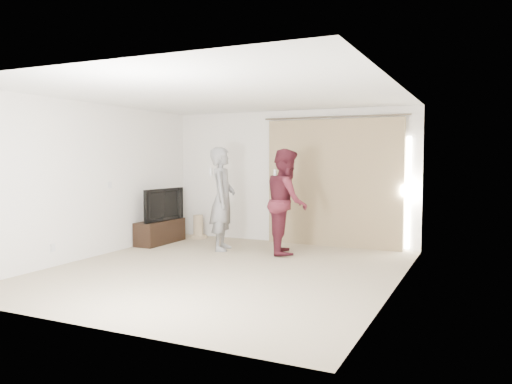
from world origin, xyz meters
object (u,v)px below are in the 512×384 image
Objects in this scene: tv_console at (160,232)px; tv at (160,204)px; person_man at (222,199)px; person_woman at (287,201)px.

tv is at bearing 90.00° from tv_console.
tv is at bearing 176.24° from person_man.
person_man is 1.20m from person_woman.
person_man is 1.02× the size of person_woman.
person_woman is (2.63, 0.08, 0.69)m from tv_console.
tv_console is 0.64× the size of person_woman.
tv reaches higher than tv_console.
tv_console is at bearing -178.25° from person_woman.
person_woman is (1.18, 0.18, -0.01)m from person_man.
tv_console is 1.62m from person_man.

